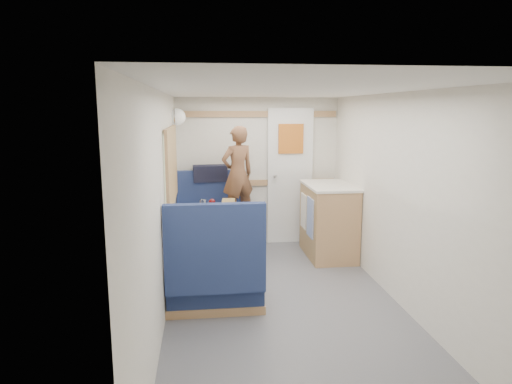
{
  "coord_description": "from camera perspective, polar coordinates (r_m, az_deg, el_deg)",
  "views": [
    {
      "loc": [
        -0.74,
        -3.89,
        1.84
      ],
      "look_at": [
        -0.18,
        0.9,
        0.96
      ],
      "focal_mm": 32.0,
      "sensor_mm": 36.0,
      "label": 1
    }
  ],
  "objects": [
    {
      "name": "pepper_grinder",
      "position": [
        4.94,
        -4.36,
        -2.23
      ],
      "size": [
        0.04,
        0.04,
        0.1
      ],
      "primitive_type": "cylinder",
      "color": "black",
      "rests_on": "dinette_table"
    },
    {
      "name": "tumbler_left",
      "position": [
        4.65,
        -8.18,
        -3.06
      ],
      "size": [
        0.07,
        0.07,
        0.11
      ],
      "primitive_type": "cylinder",
      "color": "white",
      "rests_on": "dinette_table"
    },
    {
      "name": "rear_door",
      "position": [
        6.29,
        4.27,
        2.32
      ],
      "size": [
        0.62,
        0.12,
        1.86
      ],
      "color": "white",
      "rests_on": "wall_back"
    },
    {
      "name": "ledge",
      "position": [
        6.09,
        -5.77,
        1.16
      ],
      "size": [
        0.9,
        0.14,
        0.04
      ],
      "primitive_type": "cube",
      "color": "olive",
      "rests_on": "bench_far"
    },
    {
      "name": "tumbler_right",
      "position": [
        5.07,
        -4.85,
        -1.95
      ],
      "size": [
        0.06,
        0.06,
        0.1
      ],
      "primitive_type": "cylinder",
      "color": "white",
      "rests_on": "dinette_table"
    },
    {
      "name": "dinette_table",
      "position": [
        5.06,
        -5.47,
        -4.36
      ],
      "size": [
        0.62,
        0.92,
        0.72
      ],
      "color": "white",
      "rests_on": "floor"
    },
    {
      "name": "beer_glass",
      "position": [
        4.99,
        -2.99,
        -2.17
      ],
      "size": [
        0.06,
        0.06,
        0.09
      ],
      "primitive_type": "cylinder",
      "color": "#975016",
      "rests_on": "dinette_table"
    },
    {
      "name": "salt_grinder",
      "position": [
        5.1,
        -6.11,
        -2.0
      ],
      "size": [
        0.03,
        0.03,
        0.08
      ],
      "primitive_type": "cylinder",
      "color": "silver",
      "rests_on": "dinette_table"
    },
    {
      "name": "wall_right",
      "position": [
        4.39,
        18.25,
        -1.28
      ],
      "size": [
        0.02,
        4.5,
        2.0
      ],
      "primitive_type": "cube",
      "color": "silver",
      "rests_on": "floor"
    },
    {
      "name": "person",
      "position": [
        5.69,
        -2.31,
        2.26
      ],
      "size": [
        0.51,
        0.44,
        1.19
      ],
      "primitive_type": "imported",
      "rotation": [
        0.0,
        0.0,
        3.57
      ],
      "color": "brown",
      "rests_on": "bench_far"
    },
    {
      "name": "wall_left",
      "position": [
        4.0,
        -11.69,
        -2.07
      ],
      "size": [
        0.02,
        4.5,
        2.0
      ],
      "primitive_type": "cube",
      "color": "silver",
      "rests_on": "floor"
    },
    {
      "name": "tray",
      "position": [
        4.68,
        -4.51,
        -3.5
      ],
      "size": [
        0.34,
        0.38,
        0.02
      ],
      "primitive_type": "cube",
      "rotation": [
        0.0,
        0.0,
        -0.43
      ],
      "color": "silver",
      "rests_on": "dinette_table"
    },
    {
      "name": "oak_trim_low",
      "position": [
        6.25,
        0.19,
        1.17
      ],
      "size": [
        2.15,
        0.02,
        0.08
      ],
      "primitive_type": "cube",
      "color": "olive",
      "rests_on": "wall_back"
    },
    {
      "name": "ceiling",
      "position": [
        3.97,
        4.18,
        12.56
      ],
      "size": [
        4.5,
        4.5,
        0.0
      ],
      "primitive_type": "plane",
      "rotation": [
        3.14,
        0.0,
        0.0
      ],
      "color": "silver",
      "rests_on": "wall_back"
    },
    {
      "name": "side_window",
      "position": [
        4.94,
        -10.6,
        3.24
      ],
      "size": [
        0.04,
        1.3,
        0.72
      ],
      "primitive_type": "cube",
      "color": "#B2BCA0",
      "rests_on": "wall_left"
    },
    {
      "name": "cheese_block",
      "position": [
        4.69,
        -5.58,
        -3.14
      ],
      "size": [
        0.11,
        0.09,
        0.04
      ],
      "primitive_type": "cube",
      "rotation": [
        0.0,
        0.0,
        -0.32
      ],
      "color": "#E9CD86",
      "rests_on": "tray"
    },
    {
      "name": "oak_trim_high",
      "position": [
        6.17,
        0.19,
        9.72
      ],
      "size": [
        2.15,
        0.02,
        0.08
      ],
      "primitive_type": "cube",
      "color": "olive",
      "rests_on": "wall_back"
    },
    {
      "name": "bench_far",
      "position": [
        5.96,
        -5.62,
        -4.74
      ],
      "size": [
        0.9,
        0.59,
        1.05
      ],
      "color": "#17194B",
      "rests_on": "floor"
    },
    {
      "name": "floor",
      "position": [
        4.37,
        3.83,
        -14.64
      ],
      "size": [
        4.5,
        4.5,
        0.0
      ],
      "primitive_type": "plane",
      "color": "#515156",
      "rests_on": "ground"
    },
    {
      "name": "bread_loaf",
      "position": [
        5.16,
        -3.46,
        -1.64
      ],
      "size": [
        0.17,
        0.28,
        0.11
      ],
      "primitive_type": "cube",
      "rotation": [
        0.0,
        0.0,
        -0.1
      ],
      "color": "olive",
      "rests_on": "dinette_table"
    },
    {
      "name": "galley_counter",
      "position": [
        5.83,
        9.02,
        -3.48
      ],
      "size": [
        0.57,
        0.92,
        0.92
      ],
      "color": "olive",
      "rests_on": "floor"
    },
    {
      "name": "orange_fruit",
      "position": [
        4.95,
        -3.87,
        -2.23
      ],
      "size": [
        0.07,
        0.07,
        0.07
      ],
      "primitive_type": "sphere",
      "color": "orange",
      "rests_on": "tray"
    },
    {
      "name": "duffel_bag",
      "position": [
        6.07,
        -5.76,
        2.34
      ],
      "size": [
        0.46,
        0.24,
        0.21
      ],
      "primitive_type": "cube",
      "rotation": [
        0.0,
        0.0,
        0.06
      ],
      "color": "black",
      "rests_on": "ledge"
    },
    {
      "name": "tumbler_mid",
      "position": [
        5.2,
        -6.65,
        -1.59
      ],
      "size": [
        0.07,
        0.07,
        0.11
      ],
      "primitive_type": "cylinder",
      "color": "white",
      "rests_on": "dinette_table"
    },
    {
      "name": "bench_near",
      "position": [
        4.32,
        -5.13,
        -10.67
      ],
      "size": [
        0.9,
        0.59,
        1.05
      ],
      "color": "#17194B",
      "rests_on": "floor"
    },
    {
      "name": "dome_light",
      "position": [
        5.75,
        -9.81,
        9.24
      ],
      "size": [
        0.2,
        0.2,
        0.2
      ],
      "primitive_type": "sphere",
      "color": "white",
      "rests_on": "wall_left"
    },
    {
      "name": "wall_back",
      "position": [
        6.25,
        0.16,
        2.55
      ],
      "size": [
        2.2,
        0.02,
        2.0
      ],
      "primitive_type": "cube",
      "color": "silver",
      "rests_on": "floor"
    },
    {
      "name": "wine_glass",
      "position": [
        4.96,
        -5.52,
        -1.36
      ],
      "size": [
        0.08,
        0.08,
        0.17
      ],
      "color": "white",
      "rests_on": "dinette_table"
    }
  ]
}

